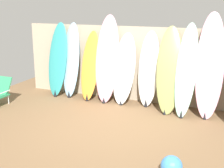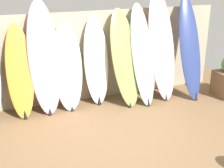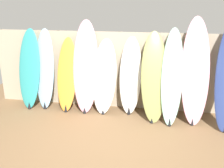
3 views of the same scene
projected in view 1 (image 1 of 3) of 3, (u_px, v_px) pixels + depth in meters
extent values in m
plane|color=brown|center=(108.00, 131.00, 5.89)|extent=(7.68, 7.68, 0.00)
cube|color=tan|center=(140.00, 65.00, 7.45)|extent=(6.08, 0.04, 1.80)
cylinder|color=gray|center=(40.00, 57.00, 8.53)|extent=(0.10, 0.10, 1.80)
cylinder|color=gray|center=(87.00, 60.00, 8.01)|extent=(0.10, 0.10, 1.80)
cylinder|color=gray|center=(141.00, 64.00, 7.49)|extent=(0.10, 0.10, 1.80)
cylinder|color=gray|center=(202.00, 69.00, 6.96)|extent=(0.10, 0.10, 1.80)
ellipsoid|color=teal|center=(58.00, 59.00, 7.92)|extent=(0.61, 0.53, 1.87)
cone|color=black|center=(55.00, 93.00, 7.96)|extent=(0.08, 0.08, 0.17)
ellipsoid|color=#8CB7D6|center=(71.00, 60.00, 7.83)|extent=(0.46, 0.43, 1.87)
cone|color=black|center=(69.00, 94.00, 7.89)|extent=(0.08, 0.08, 0.17)
ellipsoid|color=orange|center=(90.00, 66.00, 7.61)|extent=(0.49, 0.51, 1.68)
cone|color=black|center=(87.00, 97.00, 7.62)|extent=(0.08, 0.08, 0.17)
ellipsoid|color=pink|center=(107.00, 59.00, 7.40)|extent=(0.59, 0.52, 2.08)
cone|color=black|center=(104.00, 100.00, 7.46)|extent=(0.08, 0.08, 0.13)
ellipsoid|color=white|center=(124.00, 69.00, 7.31)|extent=(0.59, 0.53, 1.67)
cone|color=black|center=(121.00, 103.00, 7.33)|extent=(0.08, 0.08, 0.10)
ellipsoid|color=white|center=(149.00, 69.00, 7.14)|extent=(0.50, 0.40, 1.73)
cone|color=black|center=(146.00, 103.00, 7.19)|extent=(0.08, 0.08, 0.18)
ellipsoid|color=olive|center=(169.00, 70.00, 6.74)|extent=(0.64, 0.75, 1.87)
cone|color=black|center=(165.00, 112.00, 6.71)|extent=(0.08, 0.08, 0.11)
ellipsoid|color=#9ED6BC|center=(186.00, 70.00, 6.58)|extent=(0.46, 0.80, 1.94)
cone|color=black|center=(181.00, 114.00, 6.51)|extent=(0.08, 0.08, 0.17)
ellipsoid|color=pink|center=(210.00, 65.00, 6.44)|extent=(0.62, 0.71, 2.18)
cone|color=black|center=(205.00, 116.00, 6.44)|extent=(0.08, 0.08, 0.15)
cylinder|color=silver|center=(9.00, 100.00, 7.39)|extent=(0.02, 0.02, 0.22)
cube|color=#2D8C59|center=(2.00, 85.00, 7.43)|extent=(0.46, 0.25, 0.41)
cylinder|color=silver|center=(3.00, 93.00, 7.15)|extent=(0.02, 0.44, 0.02)
sphere|color=#3F8CE5|center=(172.00, 166.00, 4.33)|extent=(0.31, 0.31, 0.31)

